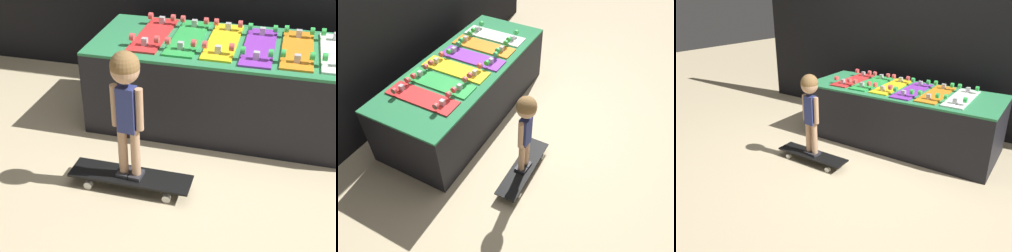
{
  "view_description": "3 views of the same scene",
  "coord_description": "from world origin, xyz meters",
  "views": [
    {
      "loc": [
        0.28,
        -2.53,
        1.87
      ],
      "look_at": [
        -0.33,
        -0.18,
        0.35
      ],
      "focal_mm": 50.0,
      "sensor_mm": 36.0,
      "label": 1
    },
    {
      "loc": [
        -2.3,
        -1.15,
        2.46
      ],
      "look_at": [
        -0.29,
        -0.09,
        0.29
      ],
      "focal_mm": 35.0,
      "sensor_mm": 36.0,
      "label": 2
    },
    {
      "loc": [
        1.4,
        -2.66,
        1.6
      ],
      "look_at": [
        -0.3,
        -0.14,
        0.36
      ],
      "focal_mm": 35.0,
      "sensor_mm": 36.0,
      "label": 3
    }
  ],
  "objects": [
    {
      "name": "display_rack",
      "position": [
        0.0,
        0.55,
        0.31
      ],
      "size": [
        2.09,
        0.84,
        0.63
      ],
      "color": "black",
      "rests_on": "ground_plane"
    },
    {
      "name": "skateboard_orange_on_rack",
      "position": [
        0.38,
        0.55,
        0.64
      ],
      "size": [
        0.21,
        0.69,
        0.09
      ],
      "color": "orange",
      "rests_on": "display_rack"
    },
    {
      "name": "child",
      "position": [
        -0.52,
        -0.38,
        0.66
      ],
      "size": [
        0.2,
        0.17,
        0.82
      ],
      "rotation": [
        0.0,
        0.0,
        -0.08
      ],
      "color": "#2D2D33",
      "rests_on": "skateboard_on_floor"
    },
    {
      "name": "skateboard_purple_on_rack",
      "position": [
        0.13,
        0.53,
        0.64
      ],
      "size": [
        0.21,
        0.69,
        0.09
      ],
      "color": "purple",
      "rests_on": "display_rack"
    },
    {
      "name": "skateboard_on_floor",
      "position": [
        -0.52,
        -0.38,
        0.07
      ],
      "size": [
        0.76,
        0.19,
        0.09
      ],
      "color": "black",
      "rests_on": "ground_plane"
    },
    {
      "name": "skateboard_yellow_on_rack",
      "position": [
        -0.13,
        0.57,
        0.64
      ],
      "size": [
        0.21,
        0.69,
        0.09
      ],
      "color": "yellow",
      "rests_on": "display_rack"
    },
    {
      "name": "skateboard_red_on_rack",
      "position": [
        -0.64,
        0.58,
        0.64
      ],
      "size": [
        0.21,
        0.69,
        0.09
      ],
      "color": "red",
      "rests_on": "display_rack"
    },
    {
      "name": "skateboard_white_on_rack",
      "position": [
        0.64,
        0.56,
        0.64
      ],
      "size": [
        0.21,
        0.69,
        0.09
      ],
      "color": "white",
      "rests_on": "display_rack"
    },
    {
      "name": "skateboard_green_on_rack",
      "position": [
        -0.38,
        0.57,
        0.64
      ],
      "size": [
        0.21,
        0.69,
        0.09
      ],
      "color": "green",
      "rests_on": "display_rack"
    },
    {
      "name": "ground_plane",
      "position": [
        0.0,
        0.0,
        0.0
      ],
      "size": [
        16.0,
        16.0,
        0.0
      ],
      "primitive_type": "plane",
      "color": "beige"
    }
  ]
}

